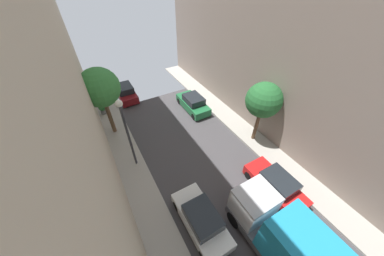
% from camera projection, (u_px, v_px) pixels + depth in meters
% --- Properties ---
extents(ground, '(32.00, 32.00, 0.00)m').
position_uv_depth(ground, '(254.00, 225.00, 11.50)').
color(ground, '#423F42').
extents(sidewalk_right, '(2.00, 44.00, 0.15)m').
position_uv_depth(sidewalk_right, '(309.00, 187.00, 13.30)').
color(sidewalk_right, '#A8A399').
rests_on(sidewalk_right, ground).
extents(parked_car_left_3, '(1.78, 4.20, 1.57)m').
position_uv_depth(parked_car_left_3, '(201.00, 220.00, 11.04)').
color(parked_car_left_3, white).
rests_on(parked_car_left_3, ground).
extents(parked_car_left_4, '(1.78, 4.20, 1.57)m').
position_uv_depth(parked_car_left_4, '(125.00, 92.00, 21.40)').
color(parked_car_left_4, maroon).
rests_on(parked_car_left_4, ground).
extents(parked_car_right_1, '(1.78, 4.20, 1.57)m').
position_uv_depth(parked_car_right_1, '(276.00, 185.00, 12.72)').
color(parked_car_right_1, red).
rests_on(parked_car_right_1, ground).
extents(parked_car_right_2, '(1.78, 4.20, 1.57)m').
position_uv_depth(parked_car_right_2, '(193.00, 103.00, 19.79)').
color(parked_car_right_2, '#1E6638').
rests_on(parked_car_right_2, ground).
extents(delivery_truck, '(2.26, 6.60, 3.38)m').
position_uv_depth(delivery_truck, '(293.00, 249.00, 8.97)').
color(delivery_truck, '#4C4C51').
rests_on(delivery_truck, ground).
extents(street_tree_0, '(3.02, 3.02, 5.90)m').
position_uv_depth(street_tree_0, '(100.00, 88.00, 14.62)').
color(street_tree_0, brown).
rests_on(street_tree_0, sidewalk_left).
extents(street_tree_1, '(2.66, 2.66, 5.20)m').
position_uv_depth(street_tree_1, '(264.00, 100.00, 14.29)').
color(street_tree_1, brown).
rests_on(street_tree_1, sidewalk_right).
extents(potted_plant_0, '(0.73, 0.73, 0.96)m').
position_uv_depth(potted_plant_0, '(96.00, 100.00, 20.26)').
color(potted_plant_0, '#B2A899').
rests_on(potted_plant_0, sidewalk_left).
extents(potted_plant_1, '(0.66, 0.66, 1.03)m').
position_uv_depth(potted_plant_1, '(102.00, 109.00, 19.07)').
color(potted_plant_1, slate).
rests_on(potted_plant_1, sidewalk_left).
extents(lamp_post, '(0.44, 0.44, 5.63)m').
position_uv_depth(lamp_post, '(126.00, 126.00, 12.35)').
color(lamp_post, '#333338').
rests_on(lamp_post, sidewalk_left).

